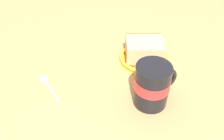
{
  "coord_description": "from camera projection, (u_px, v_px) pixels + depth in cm",
  "views": [
    {
      "loc": [
        -10.6,
        47.6,
        42.81
      ],
      "look_at": [
        2.47,
        3.81,
        3.0
      ],
      "focal_mm": 39.76,
      "sensor_mm": 36.0,
      "label": 1
    }
  ],
  "objects": [
    {
      "name": "ground_plane",
      "position": [
        125.0,
        76.0,
        0.66
      ],
      "size": [
        147.08,
        147.08,
        3.47
      ],
      "primitive_type": "cube",
      "color": "tan"
    },
    {
      "name": "small_plate",
      "position": [
        143.0,
        58.0,
        0.68
      ],
      "size": [
        13.23,
        13.23,
        1.59
      ],
      "color": "yellow",
      "rests_on": "ground_plane"
    },
    {
      "name": "tea_mug",
      "position": [
        153.0,
        84.0,
        0.53
      ],
      "size": [
        9.05,
        8.99,
        10.34
      ],
      "color": "black",
      "rests_on": "ground_plane"
    },
    {
      "name": "cake_slice",
      "position": [
        144.0,
        50.0,
        0.66
      ],
      "size": [
        11.52,
        10.27,
        5.47
      ],
      "color": "#9E662D",
      "rests_on": "small_plate"
    },
    {
      "name": "teaspoon",
      "position": [
        46.0,
        82.0,
        0.61
      ],
      "size": [
        9.57,
        8.26,
        0.8
      ],
      "color": "silver",
      "rests_on": "ground_plane"
    }
  ]
}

